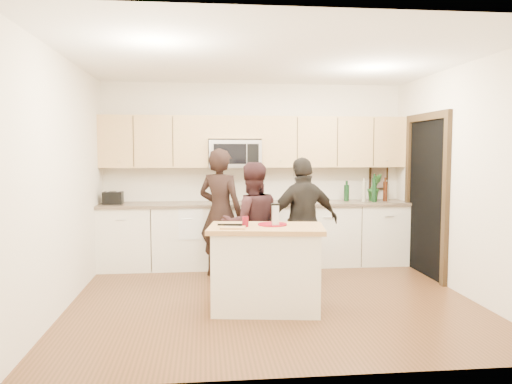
{
  "coord_description": "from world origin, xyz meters",
  "views": [
    {
      "loc": [
        -0.77,
        -5.54,
        1.68
      ],
      "look_at": [
        -0.15,
        0.35,
        1.2
      ],
      "focal_mm": 35.0,
      "sensor_mm": 36.0,
      "label": 1
    }
  ],
  "objects": [
    {
      "name": "floor",
      "position": [
        0.0,
        0.0,
        0.0
      ],
      "size": [
        4.5,
        4.5,
        0.0
      ],
      "primitive_type": "plane",
      "color": "brown",
      "rests_on": "ground"
    },
    {
      "name": "room_shell",
      "position": [
        0.0,
        0.0,
        1.73
      ],
      "size": [
        4.52,
        4.02,
        2.71
      ],
      "color": "beige",
      "rests_on": "ground"
    },
    {
      "name": "back_cabinetry",
      "position": [
        0.0,
        1.69,
        0.47
      ],
      "size": [
        4.5,
        0.66,
        0.94
      ],
      "color": "silver",
      "rests_on": "ground"
    },
    {
      "name": "upper_cabinetry",
      "position": [
        0.03,
        1.83,
        1.84
      ],
      "size": [
        4.5,
        0.33,
        0.75
      ],
      "color": "tan",
      "rests_on": "ground"
    },
    {
      "name": "microwave",
      "position": [
        -0.31,
        1.8,
        1.65
      ],
      "size": [
        0.76,
        0.41,
        0.4
      ],
      "color": "silver",
      "rests_on": "ground"
    },
    {
      "name": "doorway",
      "position": [
        2.23,
        0.9,
        1.16
      ],
      "size": [
        0.06,
        1.25,
        2.2
      ],
      "color": "black",
      "rests_on": "ground"
    },
    {
      "name": "framed_picture",
      "position": [
        1.95,
        1.98,
        1.28
      ],
      "size": [
        0.3,
        0.03,
        0.38
      ],
      "color": "black",
      "rests_on": "ground"
    },
    {
      "name": "dish_towel",
      "position": [
        -0.95,
        1.5,
        0.8
      ],
      "size": [
        0.34,
        0.6,
        0.48
      ],
      "color": "white",
      "rests_on": "ground"
    },
    {
      "name": "island",
      "position": [
        -0.12,
        -0.38,
        0.45
      ],
      "size": [
        1.29,
        0.86,
        0.9
      ],
      "rotation": [
        0.0,
        0.0,
        -0.14
      ],
      "color": "silver",
      "rests_on": "ground"
    },
    {
      "name": "red_plate",
      "position": [
        -0.04,
        -0.32,
        0.91
      ],
      "size": [
        0.31,
        0.31,
        0.02
      ],
      "primitive_type": "cylinder",
      "color": "maroon",
      "rests_on": "island"
    },
    {
      "name": "box_grater",
      "position": [
        -0.02,
        -0.4,
        1.03
      ],
      "size": [
        0.09,
        0.07,
        0.22
      ],
      "color": "silver",
      "rests_on": "red_plate"
    },
    {
      "name": "drink_glass",
      "position": [
        -0.34,
        -0.4,
        0.95
      ],
      "size": [
        0.07,
        0.07,
        0.11
      ],
      "primitive_type": "cylinder",
      "color": "maroon",
      "rests_on": "island"
    },
    {
      "name": "cutting_board",
      "position": [
        -0.47,
        -0.51,
        0.91
      ],
      "size": [
        0.27,
        0.22,
        0.02
      ],
      "primitive_type": "cube",
      "rotation": [
        0.0,
        0.0,
        -0.14
      ],
      "color": "tan",
      "rests_on": "island"
    },
    {
      "name": "tongs",
      "position": [
        -0.5,
        -0.43,
        0.93
      ],
      "size": [
        0.26,
        0.07,
        0.02
      ],
      "primitive_type": "cube",
      "rotation": [
        0.0,
        0.0,
        -0.14
      ],
      "color": "black",
      "rests_on": "cutting_board"
    },
    {
      "name": "knife",
      "position": [
        -0.47,
        -0.5,
        0.92
      ],
      "size": [
        0.17,
        0.05,
        0.01
      ],
      "primitive_type": "cube",
      "rotation": [
        0.0,
        0.0,
        -0.14
      ],
      "color": "silver",
      "rests_on": "cutting_board"
    },
    {
      "name": "toaster",
      "position": [
        -2.05,
        1.67,
        1.03
      ],
      "size": [
        0.27,
        0.22,
        0.18
      ],
      "color": "black",
      "rests_on": "back_cabinetry"
    },
    {
      "name": "bottle_cluster",
      "position": [
        1.75,
        1.7,
        1.11
      ],
      "size": [
        0.7,
        0.25,
        0.41
      ],
      "color": "black",
      "rests_on": "back_cabinetry"
    },
    {
      "name": "orchid",
      "position": [
        1.8,
        1.72,
        1.14
      ],
      "size": [
        0.24,
        0.2,
        0.41
      ],
      "primitive_type": "imported",
      "rotation": [
        0.0,
        0.0,
        0.11
      ],
      "color": "#2D702D",
      "rests_on": "back_cabinetry"
    },
    {
      "name": "woman_left",
      "position": [
        -0.55,
        1.13,
        0.86
      ],
      "size": [
        0.75,
        0.67,
        1.72
      ],
      "primitive_type": "imported",
      "rotation": [
        0.0,
        0.0,
        2.63
      ],
      "color": "black",
      "rests_on": "ground"
    },
    {
      "name": "woman_center",
      "position": [
        -0.18,
        0.54,
        0.78
      ],
      "size": [
        0.82,
        0.67,
        1.55
      ],
      "primitive_type": "imported",
      "rotation": [
        0.0,
        0.0,
        3.26
      ],
      "color": "black",
      "rests_on": "ground"
    },
    {
      "name": "woman_right",
      "position": [
        0.47,
        0.52,
        0.81
      ],
      "size": [
        1.01,
        0.63,
        1.61
      ],
      "primitive_type": "imported",
      "rotation": [
        0.0,
        0.0,
        3.41
      ],
      "color": "black",
      "rests_on": "ground"
    }
  ]
}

